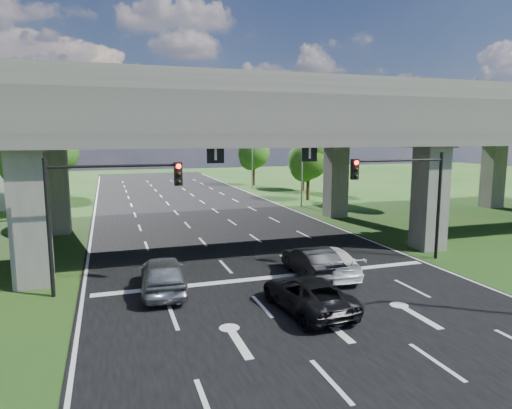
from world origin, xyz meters
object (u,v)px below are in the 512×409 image
streetlight_beyond (249,144)px  car_white (327,261)px  signal_right (407,187)px  car_trailing (307,294)px  car_dark (312,262)px  car_silver (163,274)px  streetlight_far (298,147)px  signal_left (102,199)px

streetlight_beyond → car_white: bearing=-101.4°
signal_right → car_trailing: (-8.05, -4.89, -3.48)m
signal_right → car_dark: 6.99m
car_silver → car_dark: (7.20, 0.00, -0.07)m
signal_right → car_dark: signal_right is taller
car_white → car_trailing: size_ratio=1.00×
streetlight_beyond → car_silver: (-15.50, -37.00, -5.00)m
signal_right → streetlight_far: streetlight_far is taller
car_white → streetlight_beyond: bearing=-98.4°
signal_right → streetlight_beyond: (2.27, 36.06, 1.66)m
signal_right → car_silver: 13.67m
car_trailing → streetlight_beyond: bearing=-108.6°
car_dark → streetlight_beyond: bearing=-100.9°
signal_right → car_dark: (-6.02, -0.94, -3.41)m
car_silver → car_trailing: car_silver is taller
car_dark → signal_left: bearing=-3.9°
car_dark → car_trailing: (-2.03, -3.95, -0.07)m
streetlight_beyond → car_trailing: bearing=-104.2°
car_silver → car_trailing: 6.51m
car_dark → car_silver: bearing=1.7°
streetlight_beyond → signal_right: bearing=-93.6°
signal_left → streetlight_beyond: (17.92, 36.06, 1.66)m
signal_right → signal_left: bearing=180.0°
car_dark → car_white: car_dark is taller
streetlight_beyond → car_trailing: streetlight_beyond is taller
streetlight_far → car_trailing: streetlight_far is taller
signal_right → signal_left: size_ratio=1.00×
car_dark → car_trailing: size_ratio=0.93×
car_silver → car_trailing: bearing=146.6°
signal_left → car_trailing: bearing=-32.8°
signal_right → streetlight_beyond: bearing=86.4°
streetlight_far → streetlight_beyond: size_ratio=1.00×
signal_left → car_white: bearing=-5.2°
streetlight_far → car_trailing: size_ratio=2.05×
car_silver → car_white: 8.03m
streetlight_far → streetlight_beyond: bearing=90.0°
streetlight_beyond → car_white: 38.09m
signal_right → car_silver: bearing=-175.9°
car_trailing → signal_left: bearing=-37.2°
streetlight_far → streetlight_beyond: 16.00m
streetlight_beyond → car_trailing: size_ratio=2.05×
signal_left → car_dark: (9.62, -0.94, -3.41)m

